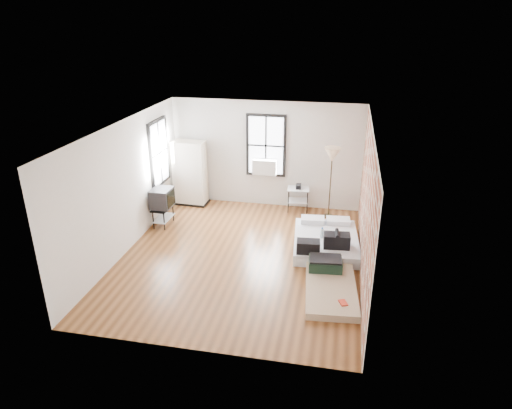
% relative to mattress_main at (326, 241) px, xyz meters
% --- Properties ---
extents(ground, '(6.00, 6.00, 0.00)m').
position_rel_mattress_main_xyz_m(ground, '(-1.75, -0.78, -0.17)').
color(ground, '#563016').
rests_on(ground, ground).
extents(room_shell, '(5.02, 6.02, 2.80)m').
position_rel_mattress_main_xyz_m(room_shell, '(-1.52, -0.42, 1.57)').
color(room_shell, silver).
rests_on(room_shell, ground).
extents(mattress_main, '(1.54, 2.00, 0.60)m').
position_rel_mattress_main_xyz_m(mattress_main, '(0.00, 0.00, 0.00)').
color(mattress_main, white).
rests_on(mattress_main, ground).
extents(mattress_bare, '(1.08, 1.83, 0.38)m').
position_rel_mattress_main_xyz_m(mattress_bare, '(0.17, -1.64, -0.05)').
color(mattress_bare, '#CCB294').
rests_on(mattress_bare, ground).
extents(wardrobe, '(0.90, 0.54, 1.74)m').
position_rel_mattress_main_xyz_m(wardrobe, '(-3.75, 1.87, 0.70)').
color(wardrobe, black).
rests_on(wardrobe, ground).
extents(side_table, '(0.59, 0.49, 0.73)m').
position_rel_mattress_main_xyz_m(side_table, '(-0.84, 1.94, 0.33)').
color(side_table, black).
rests_on(side_table, ground).
extents(floor_lamp, '(0.39, 0.39, 1.82)m').
position_rel_mattress_main_xyz_m(floor_lamp, '(-0.02, 1.70, 1.40)').
color(floor_lamp, black).
rests_on(floor_lamp, ground).
extents(tv_stand, '(0.48, 0.68, 0.94)m').
position_rel_mattress_main_xyz_m(tv_stand, '(-3.96, 0.41, 0.51)').
color(tv_stand, black).
rests_on(tv_stand, ground).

